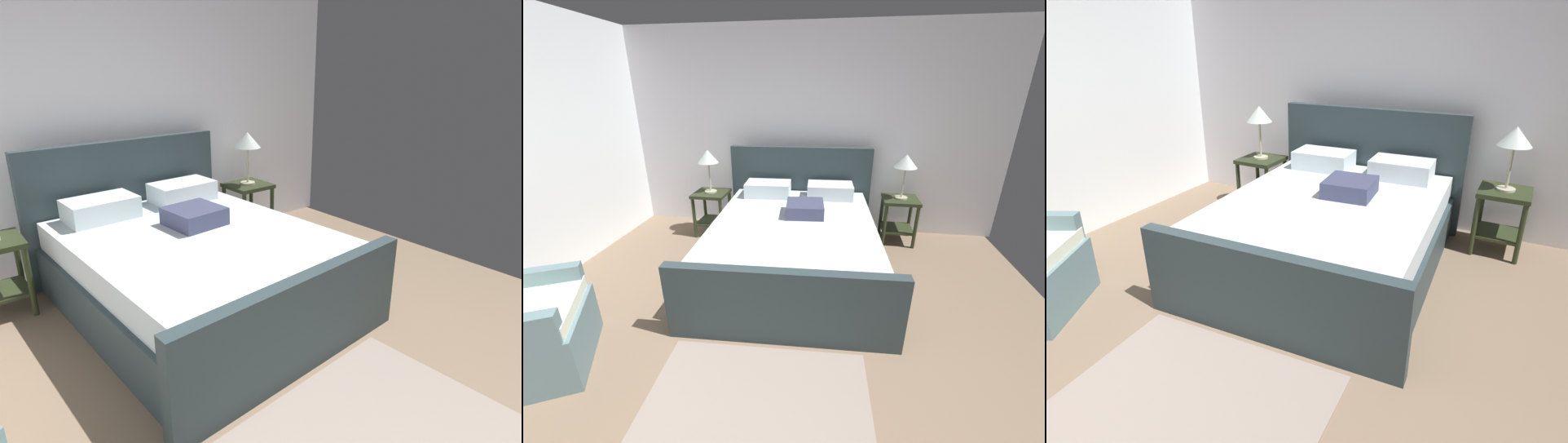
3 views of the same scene
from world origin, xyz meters
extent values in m
cube|color=white|center=(0.00, 3.42, 1.33)|extent=(5.09, 0.12, 2.67)
cube|color=#2C3A3E|center=(-0.02, 2.04, 0.20)|extent=(1.87, 2.22, 0.40)
cube|color=#2C3A3E|center=(-0.08, 3.15, 0.60)|extent=(1.87, 0.20, 1.19)
cube|color=#2C3A3E|center=(0.04, 0.93, 0.33)|extent=(1.87, 0.20, 0.66)
cube|color=silver|center=(-0.02, 2.04, 0.51)|extent=(1.78, 2.16, 0.22)
cube|color=silver|center=(-0.46, 2.80, 0.71)|extent=(0.58, 0.39, 0.18)
cube|color=silver|center=(0.33, 2.85, 0.71)|extent=(0.58, 0.39, 0.18)
cube|color=#3C405D|center=(0.08, 2.21, 0.69)|extent=(0.44, 0.44, 0.14)
cube|color=#29311A|center=(1.23, 3.03, 0.58)|extent=(0.44, 0.44, 0.04)
cube|color=#29311A|center=(1.23, 3.03, 0.18)|extent=(0.40, 0.40, 0.02)
cylinder|color=#29311A|center=(1.04, 2.84, 0.28)|extent=(0.04, 0.04, 0.56)
cylinder|color=#29311A|center=(1.42, 2.84, 0.28)|extent=(0.04, 0.04, 0.56)
cylinder|color=#29311A|center=(1.04, 3.22, 0.28)|extent=(0.04, 0.04, 0.56)
cylinder|color=#29311A|center=(1.42, 3.22, 0.28)|extent=(0.04, 0.04, 0.56)
cylinder|color=#B7B293|center=(1.23, 3.03, 0.61)|extent=(0.16, 0.16, 0.02)
cylinder|color=#B7B293|center=(1.23, 3.03, 0.81)|extent=(0.02, 0.02, 0.38)
cone|color=silver|center=(1.23, 3.03, 1.08)|extent=(0.28, 0.28, 0.16)
cube|color=#29311A|center=(-1.28, 2.89, 0.18)|extent=(0.40, 0.40, 0.02)
cylinder|color=#29311A|center=(-1.09, 2.70, 0.28)|extent=(0.04, 0.04, 0.56)
cylinder|color=#29311A|center=(-1.09, 3.08, 0.28)|extent=(0.04, 0.04, 0.56)
camera|label=1|loc=(-1.59, -0.71, 1.82)|focal=30.24mm
camera|label=2|loc=(0.38, -1.10, 1.91)|focal=22.20mm
camera|label=3|loc=(1.38, -1.00, 1.89)|focal=29.75mm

